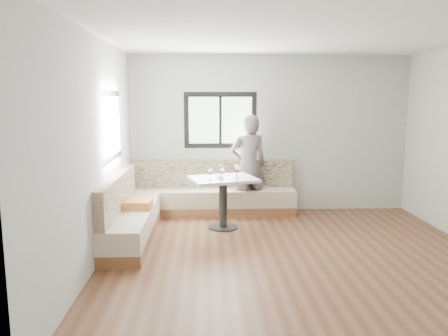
# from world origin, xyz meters

# --- Properties ---
(room) EXTENTS (5.01, 5.01, 2.81)m
(room) POSITION_xyz_m (-0.08, 0.08, 1.41)
(room) COLOR brown
(room) RESTS_ON ground
(banquette) EXTENTS (2.90, 2.80, 0.95)m
(banquette) POSITION_xyz_m (-1.59, 1.63, 0.33)
(banquette) COLOR brown
(banquette) RESTS_ON ground
(table) EXTENTS (1.15, 1.00, 0.81)m
(table) POSITION_xyz_m (-0.89, 1.38, 0.61)
(table) COLOR black
(table) RESTS_ON ground
(person) EXTENTS (0.71, 0.53, 1.77)m
(person) POSITION_xyz_m (-0.42, 2.18, 0.88)
(person) COLOR #685E5E
(person) RESTS_ON ground
(olive_ramekin) EXTENTS (0.09, 0.09, 0.04)m
(olive_ramekin) POSITION_xyz_m (-0.94, 1.34, 0.83)
(olive_ramekin) COLOR white
(olive_ramekin) RESTS_ON table
(wine_glass_a) EXTENTS (0.08, 0.08, 0.19)m
(wine_glass_a) POSITION_xyz_m (-1.09, 1.16, 0.94)
(wine_glass_a) COLOR white
(wine_glass_a) RESTS_ON table
(wine_glass_b) EXTENTS (0.08, 0.08, 0.19)m
(wine_glass_b) POSITION_xyz_m (-0.92, 1.18, 0.94)
(wine_glass_b) COLOR white
(wine_glass_b) RESTS_ON table
(wine_glass_c) EXTENTS (0.08, 0.08, 0.19)m
(wine_glass_c) POSITION_xyz_m (-0.68, 1.31, 0.94)
(wine_glass_c) COLOR white
(wine_glass_c) RESTS_ON table
(wine_glass_d) EXTENTS (0.08, 0.08, 0.19)m
(wine_glass_d) POSITION_xyz_m (-0.93, 1.52, 0.94)
(wine_glass_d) COLOR white
(wine_glass_d) RESTS_ON table
(wine_glass_e) EXTENTS (0.08, 0.08, 0.19)m
(wine_glass_e) POSITION_xyz_m (-0.67, 1.53, 0.94)
(wine_glass_e) COLOR white
(wine_glass_e) RESTS_ON table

